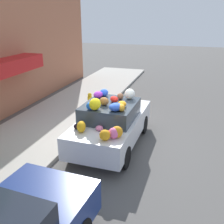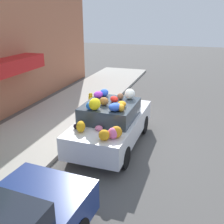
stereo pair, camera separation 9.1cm
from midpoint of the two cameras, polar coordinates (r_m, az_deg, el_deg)
The scene contains 4 objects.
ground_plane at distance 8.84m, azimuth -0.60°, elevation -6.87°, with size 60.00×60.00×0.00m, color #565451.
sidewalk_curb at distance 9.93m, azimuth -15.55°, elevation -4.03°, with size 24.00×3.20×0.13m.
fire_hydrant at distance 11.64m, azimuth -4.42°, elevation 2.51°, with size 0.20×0.20×0.70m.
art_car at distance 8.41m, azimuth 0.23°, elevation -2.22°, with size 3.97×1.82×1.84m.
Camera 2 is at (-7.40, -2.59, 4.07)m, focal length 42.00 mm.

